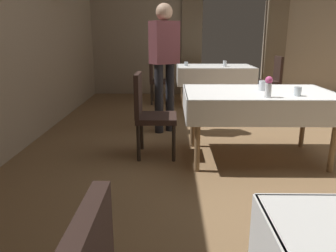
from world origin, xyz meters
name	(u,v)px	position (x,y,z in m)	size (l,w,h in m)	color
ground	(295,160)	(0.00, 0.00, 0.00)	(10.08, 10.08, 0.00)	olive
wall_back	(233,26)	(0.00, 4.18, 1.52)	(6.40, 0.27, 3.00)	gray
dining_table_mid	(258,99)	(-0.44, 0.06, 0.67)	(1.57, 1.00, 0.75)	olive
dining_table_far	(215,71)	(-0.53, 2.96, 0.65)	(1.45, 0.96, 0.75)	olive
chair_mid_left	(149,111)	(-1.61, 0.14, 0.52)	(0.44, 0.44, 0.93)	black
chair_far_left	(157,77)	(-1.64, 3.07, 0.52)	(0.44, 0.44, 0.93)	black
chair_far_right	(271,78)	(0.58, 3.00, 0.52)	(0.44, 0.44, 0.93)	black
flower_vase_mid	(269,86)	(-0.44, -0.29, 0.86)	(0.07, 0.07, 0.20)	silver
glass_mid_b	(262,86)	(-0.39, 0.09, 0.80)	(0.07, 0.07, 0.11)	silver
glass_mid_c	(298,91)	(-0.13, -0.22, 0.79)	(0.07, 0.07, 0.09)	silver
glass_far_a	(186,64)	(-1.08, 2.95, 0.79)	(0.07, 0.07, 0.08)	silver
glass_far_b	(225,64)	(-0.36, 2.85, 0.80)	(0.07, 0.07, 0.11)	silver
person_diner_standing_aside	(164,58)	(-1.46, 1.07, 1.02)	(0.42, 0.38, 1.72)	black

